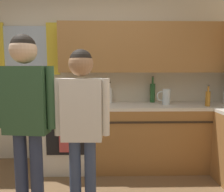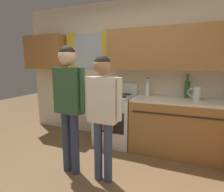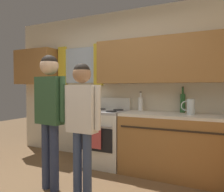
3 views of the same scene
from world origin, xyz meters
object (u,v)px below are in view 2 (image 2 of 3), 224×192
bottle_wine_green (187,88)px  water_pitcher (197,93)px  stove_oven (115,118)px  adult_left (69,95)px  adult_in_plaid (103,105)px  bottle_milk_white (147,89)px

bottle_wine_green → water_pitcher: bearing=-58.9°
stove_oven → adult_left: (-0.20, -1.13, 0.59)m
adult_in_plaid → bottle_milk_white: bearing=79.2°
water_pitcher → adult_in_plaid: adult_in_plaid is taller
stove_oven → adult_in_plaid: (0.29, -1.14, 0.51)m
bottle_wine_green → adult_in_plaid: 1.64m
water_pitcher → adult_left: (-1.53, -1.12, 0.05)m
bottle_milk_white → stove_oven: bearing=-161.0°
bottle_milk_white → adult_in_plaid: adult_in_plaid is taller
adult_in_plaid → stove_oven: bearing=104.1°
stove_oven → bottle_wine_green: bearing=10.9°
bottle_wine_green → water_pitcher: (0.14, -0.23, -0.04)m
bottle_wine_green → stove_oven: bearing=-169.1°
stove_oven → bottle_wine_green: 1.34m
bottle_milk_white → water_pitcher: 0.81m
stove_oven → adult_left: bearing=-100.0°
water_pitcher → stove_oven: bearing=179.8°
adult_in_plaid → water_pitcher: bearing=47.3°
bottle_wine_green → adult_left: bearing=-135.6°
adult_left → adult_in_plaid: adult_left is taller
water_pitcher → adult_in_plaid: bearing=-132.7°
water_pitcher → adult_left: bearing=-143.7°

